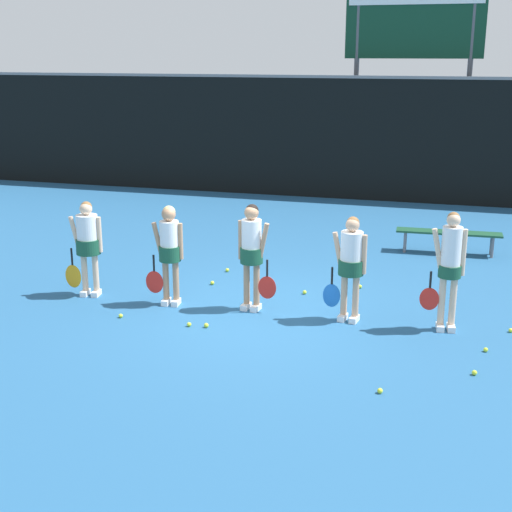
{
  "coord_description": "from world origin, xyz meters",
  "views": [
    {
      "loc": [
        2.94,
        -10.34,
        4.03
      ],
      "look_at": [
        -0.01,
        0.02,
        0.92
      ],
      "focal_mm": 50.0,
      "sensor_mm": 36.0,
      "label": 1
    }
  ],
  "objects_px": {
    "scoreboard": "(414,40)",
    "tennis_ball_2": "(380,391)",
    "player_0": "(88,241)",
    "tennis_ball_8": "(227,270)",
    "tennis_ball_6": "(486,350)",
    "tennis_ball_1": "(511,330)",
    "player_1": "(169,247)",
    "tennis_ball_3": "(121,316)",
    "tennis_ball_5": "(212,283)",
    "tennis_ball_4": "(189,324)",
    "tennis_ball_0": "(305,292)",
    "tennis_ball_9": "(206,325)",
    "player_2": "(252,248)",
    "player_3": "(351,260)",
    "player_4": "(450,262)",
    "bench_courtside": "(449,234)",
    "tennis_ball_10": "(360,287)",
    "tennis_ball_7": "(474,373)"
  },
  "relations": [
    {
      "from": "tennis_ball_5",
      "to": "tennis_ball_3",
      "type": "bearing_deg",
      "value": -113.39
    },
    {
      "from": "tennis_ball_2",
      "to": "tennis_ball_5",
      "type": "distance_m",
      "value": 4.79
    },
    {
      "from": "player_0",
      "to": "tennis_ball_4",
      "type": "xyz_separation_m",
      "value": [
        2.14,
        -0.91,
        -0.93
      ]
    },
    {
      "from": "player_2",
      "to": "tennis_ball_3",
      "type": "relative_size",
      "value": 26.39
    },
    {
      "from": "player_2",
      "to": "player_3",
      "type": "distance_m",
      "value": 1.58
    },
    {
      "from": "scoreboard",
      "to": "tennis_ball_3",
      "type": "height_order",
      "value": "scoreboard"
    },
    {
      "from": "tennis_ball_5",
      "to": "tennis_ball_8",
      "type": "relative_size",
      "value": 1.0
    },
    {
      "from": "player_3",
      "to": "tennis_ball_0",
      "type": "distance_m",
      "value": 1.66
    },
    {
      "from": "scoreboard",
      "to": "tennis_ball_1",
      "type": "bearing_deg",
      "value": -76.92
    },
    {
      "from": "tennis_ball_0",
      "to": "tennis_ball_9",
      "type": "xyz_separation_m",
      "value": [
        -1.11,
        -1.92,
        0.0
      ]
    },
    {
      "from": "player_3",
      "to": "tennis_ball_8",
      "type": "height_order",
      "value": "player_3"
    },
    {
      "from": "scoreboard",
      "to": "tennis_ball_2",
      "type": "distance_m",
      "value": 13.37
    },
    {
      "from": "tennis_ball_9",
      "to": "scoreboard",
      "type": "bearing_deg",
      "value": 79.56
    },
    {
      "from": "bench_courtside",
      "to": "tennis_ball_7",
      "type": "relative_size",
      "value": 31.24
    },
    {
      "from": "tennis_ball_1",
      "to": "player_2",
      "type": "bearing_deg",
      "value": -178.51
    },
    {
      "from": "tennis_ball_3",
      "to": "tennis_ball_5",
      "type": "bearing_deg",
      "value": 66.61
    },
    {
      "from": "player_4",
      "to": "tennis_ball_8",
      "type": "xyz_separation_m",
      "value": [
        -4.05,
        1.87,
        -1.02
      ]
    },
    {
      "from": "tennis_ball_2",
      "to": "player_1",
      "type": "bearing_deg",
      "value": 148.26
    },
    {
      "from": "tennis_ball_7",
      "to": "tennis_ball_10",
      "type": "distance_m",
      "value": 3.63
    },
    {
      "from": "player_4",
      "to": "tennis_ball_1",
      "type": "height_order",
      "value": "player_4"
    },
    {
      "from": "player_0",
      "to": "tennis_ball_0",
      "type": "height_order",
      "value": "player_0"
    },
    {
      "from": "scoreboard",
      "to": "tennis_ball_2",
      "type": "bearing_deg",
      "value": -86.8
    },
    {
      "from": "bench_courtside",
      "to": "tennis_ball_4",
      "type": "xyz_separation_m",
      "value": [
        -3.67,
        -5.27,
        -0.37
      ]
    },
    {
      "from": "player_0",
      "to": "tennis_ball_6",
      "type": "xyz_separation_m",
      "value": [
        6.45,
        -0.66,
        -0.93
      ]
    },
    {
      "from": "tennis_ball_1",
      "to": "tennis_ball_7",
      "type": "relative_size",
      "value": 0.95
    },
    {
      "from": "player_4",
      "to": "tennis_ball_5",
      "type": "relative_size",
      "value": 25.48
    },
    {
      "from": "player_2",
      "to": "tennis_ball_1",
      "type": "bearing_deg",
      "value": 9.01
    },
    {
      "from": "tennis_ball_2",
      "to": "bench_courtside",
      "type": "bearing_deg",
      "value": 84.59
    },
    {
      "from": "tennis_ball_3",
      "to": "tennis_ball_6",
      "type": "bearing_deg",
      "value": 2.0
    },
    {
      "from": "tennis_ball_8",
      "to": "tennis_ball_9",
      "type": "relative_size",
      "value": 0.99
    },
    {
      "from": "player_3",
      "to": "tennis_ball_8",
      "type": "xyz_separation_m",
      "value": [
        -2.6,
        1.88,
        -0.94
      ]
    },
    {
      "from": "player_0",
      "to": "tennis_ball_1",
      "type": "height_order",
      "value": "player_0"
    },
    {
      "from": "player_3",
      "to": "player_4",
      "type": "bearing_deg",
      "value": 9.01
    },
    {
      "from": "scoreboard",
      "to": "tennis_ball_0",
      "type": "relative_size",
      "value": 82.02
    },
    {
      "from": "player_0",
      "to": "tennis_ball_8",
      "type": "height_order",
      "value": "player_0"
    },
    {
      "from": "tennis_ball_8",
      "to": "tennis_ball_10",
      "type": "height_order",
      "value": "tennis_ball_8"
    },
    {
      "from": "scoreboard",
      "to": "bench_courtside",
      "type": "height_order",
      "value": "scoreboard"
    },
    {
      "from": "tennis_ball_2",
      "to": "tennis_ball_10",
      "type": "height_order",
      "value": "same"
    },
    {
      "from": "tennis_ball_2",
      "to": "tennis_ball_4",
      "type": "height_order",
      "value": "tennis_ball_2"
    },
    {
      "from": "player_4",
      "to": "tennis_ball_3",
      "type": "distance_m",
      "value": 5.09
    },
    {
      "from": "scoreboard",
      "to": "player_3",
      "type": "xyz_separation_m",
      "value": [
        -0.04,
        -10.31,
        -3.34
      ]
    },
    {
      "from": "player_3",
      "to": "tennis_ball_5",
      "type": "distance_m",
      "value": 2.98
    },
    {
      "from": "tennis_ball_1",
      "to": "tennis_ball_8",
      "type": "bearing_deg",
      "value": 161.05
    },
    {
      "from": "bench_courtside",
      "to": "tennis_ball_3",
      "type": "height_order",
      "value": "bench_courtside"
    },
    {
      "from": "player_1",
      "to": "tennis_ball_3",
      "type": "distance_m",
      "value": 1.35
    },
    {
      "from": "tennis_ball_9",
      "to": "tennis_ball_4",
      "type": "bearing_deg",
      "value": -173.3
    },
    {
      "from": "tennis_ball_7",
      "to": "player_4",
      "type": "bearing_deg",
      "value": 105.33
    },
    {
      "from": "tennis_ball_1",
      "to": "tennis_ball_5",
      "type": "bearing_deg",
      "value": 169.76
    },
    {
      "from": "scoreboard",
      "to": "tennis_ball_3",
      "type": "bearing_deg",
      "value": -107.36
    },
    {
      "from": "tennis_ball_2",
      "to": "tennis_ball_10",
      "type": "bearing_deg",
      "value": 101.36
    }
  ]
}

